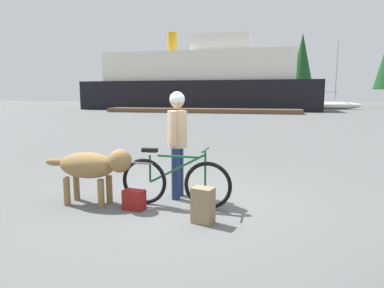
{
  "coord_description": "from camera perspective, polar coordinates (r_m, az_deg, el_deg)",
  "views": [
    {
      "loc": [
        1.42,
        -5.07,
        1.71
      ],
      "look_at": [
        -0.03,
        0.78,
        0.82
      ],
      "focal_mm": 31.55,
      "sensor_mm": 36.0,
      "label": 1
    }
  ],
  "objects": [
    {
      "name": "ferry_boat",
      "position": [
        39.64,
        1.35,
        10.35
      ],
      "size": [
        26.57,
        7.24,
        8.83
      ],
      "color": "black",
      "rests_on": "ground_plane"
    },
    {
      "name": "dock_pier",
      "position": [
        32.49,
        1.54,
        5.66
      ],
      "size": [
        18.58,
        2.39,
        0.4
      ],
      "primitive_type": "cube",
      "color": "brown",
      "rests_on": "ground_plane"
    },
    {
      "name": "pine_tree_far_left",
      "position": [
        57.46,
        -2.63,
        12.4
      ],
      "size": [
        3.28,
        3.28,
        8.97
      ],
      "color": "#4C331E",
      "rests_on": "ground_plane"
    },
    {
      "name": "pine_tree_mid_back",
      "position": [
        59.33,
        17.63,
        11.13
      ],
      "size": [
        4.11,
        4.11,
        8.04
      ],
      "color": "#4C331E",
      "rests_on": "ground_plane"
    },
    {
      "name": "sailboat_moored",
      "position": [
        43.71,
        22.92,
        6.11
      ],
      "size": [
        6.06,
        1.7,
        8.0
      ],
      "color": "silver",
      "rests_on": "ground_plane"
    },
    {
      "name": "ground_plane",
      "position": [
        5.54,
        -1.64,
        -9.63
      ],
      "size": [
        160.0,
        160.0,
        0.0
      ],
      "primitive_type": "plane",
      "color": "#595B5B"
    },
    {
      "name": "bicycle",
      "position": [
        5.19,
        -2.99,
        -6.36
      ],
      "size": [
        1.74,
        0.44,
        0.92
      ],
      "color": "black",
      "rests_on": "ground_plane"
    },
    {
      "name": "handbag_pannier",
      "position": [
        5.19,
        -9.76,
        -9.27
      ],
      "size": [
        0.34,
        0.21,
        0.3
      ],
      "primitive_type": "cube",
      "rotation": [
        0.0,
        0.0,
        -0.11
      ],
      "color": "maroon",
      "rests_on": "ground_plane"
    },
    {
      "name": "backpack",
      "position": [
        4.58,
        1.87,
        -10.31
      ],
      "size": [
        0.32,
        0.26,
        0.48
      ],
      "primitive_type": "cube",
      "rotation": [
        0.0,
        0.0,
        -0.26
      ],
      "color": "#8C7251",
      "rests_on": "ground_plane"
    },
    {
      "name": "dog",
      "position": [
        5.46,
        -16.46,
        -3.6
      ],
      "size": [
        1.48,
        0.48,
        0.9
      ],
      "color": "olive",
      "rests_on": "ground_plane"
    },
    {
      "name": "pine_tree_center",
      "position": [
        55.55,
        18.06,
        12.99
      ],
      "size": [
        3.85,
        3.85,
        10.95
      ],
      "color": "#4C331E",
      "rests_on": "ground_plane"
    },
    {
      "name": "person_cyclist",
      "position": [
        5.53,
        -2.49,
        1.67
      ],
      "size": [
        0.32,
        0.53,
        1.76
      ],
      "color": "navy",
      "rests_on": "ground_plane"
    }
  ]
}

